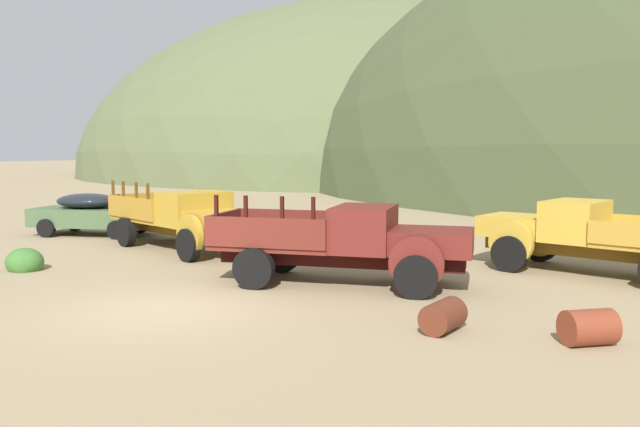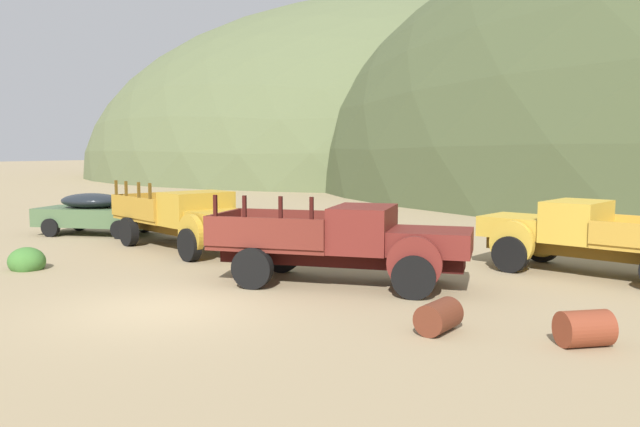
{
  "view_description": "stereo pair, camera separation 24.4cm",
  "coord_description": "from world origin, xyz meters",
  "px_view_note": "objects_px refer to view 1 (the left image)",
  "views": [
    {
      "loc": [
        8.98,
        -9.29,
        3.22
      ],
      "look_at": [
        0.65,
        5.13,
        1.53
      ],
      "focal_mm": 35.58,
      "sensor_mm": 36.0,
      "label": 1
    },
    {
      "loc": [
        9.19,
        -9.17,
        3.22
      ],
      "look_at": [
        0.65,
        5.13,
        1.53
      ],
      "focal_mm": 35.58,
      "sensor_mm": 36.0,
      "label": 2
    }
  ],
  "objects_px": {
    "truck_mustard": "(193,220)",
    "truck_oxblood": "(359,244)",
    "oil_drum_tipped": "(589,327)",
    "car_weathered_green": "(98,213)",
    "truck_faded_yellow": "(578,235)",
    "oil_drum_foreground": "(443,316)"
  },
  "relations": [
    {
      "from": "truck_mustard",
      "to": "truck_oxblood",
      "type": "relative_size",
      "value": 1.06
    },
    {
      "from": "truck_mustard",
      "to": "oil_drum_tipped",
      "type": "bearing_deg",
      "value": -1.63
    },
    {
      "from": "car_weathered_green",
      "to": "truck_oxblood",
      "type": "distance_m",
      "value": 12.84
    },
    {
      "from": "car_weathered_green",
      "to": "truck_faded_yellow",
      "type": "distance_m",
      "value": 16.76
    },
    {
      "from": "car_weathered_green",
      "to": "truck_oxblood",
      "type": "bearing_deg",
      "value": -32.59
    },
    {
      "from": "truck_faded_yellow",
      "to": "oil_drum_foreground",
      "type": "relative_size",
      "value": 6.73
    },
    {
      "from": "truck_faded_yellow",
      "to": "car_weathered_green",
      "type": "bearing_deg",
      "value": 14.84
    },
    {
      "from": "truck_oxblood",
      "to": "oil_drum_foreground",
      "type": "height_order",
      "value": "truck_oxblood"
    },
    {
      "from": "truck_oxblood",
      "to": "truck_faded_yellow",
      "type": "height_order",
      "value": "truck_oxblood"
    },
    {
      "from": "truck_mustard",
      "to": "oil_drum_tipped",
      "type": "distance_m",
      "value": 12.86
    },
    {
      "from": "truck_mustard",
      "to": "oil_drum_tipped",
      "type": "height_order",
      "value": "truck_mustard"
    },
    {
      "from": "truck_faded_yellow",
      "to": "truck_oxblood",
      "type": "bearing_deg",
      "value": 55.6
    },
    {
      "from": "car_weathered_green",
      "to": "oil_drum_tipped",
      "type": "relative_size",
      "value": 5.02
    },
    {
      "from": "truck_oxblood",
      "to": "oil_drum_tipped",
      "type": "relative_size",
      "value": 6.31
    },
    {
      "from": "oil_drum_tipped",
      "to": "oil_drum_foreground",
      "type": "xyz_separation_m",
      "value": [
        -2.33,
        -0.46,
        -0.02
      ]
    },
    {
      "from": "truck_mustard",
      "to": "truck_oxblood",
      "type": "height_order",
      "value": "same"
    },
    {
      "from": "oil_drum_foreground",
      "to": "truck_faded_yellow",
      "type": "bearing_deg",
      "value": 80.01
    },
    {
      "from": "car_weathered_green",
      "to": "truck_mustard",
      "type": "distance_m",
      "value": 5.79
    },
    {
      "from": "truck_mustard",
      "to": "truck_faded_yellow",
      "type": "bearing_deg",
      "value": 29.26
    },
    {
      "from": "oil_drum_tipped",
      "to": "oil_drum_foreground",
      "type": "height_order",
      "value": "oil_drum_tipped"
    },
    {
      "from": "car_weathered_green",
      "to": "truck_faded_yellow",
      "type": "height_order",
      "value": "truck_faded_yellow"
    },
    {
      "from": "truck_mustard",
      "to": "oil_drum_foreground",
      "type": "bearing_deg",
      "value": -7.93
    }
  ]
}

